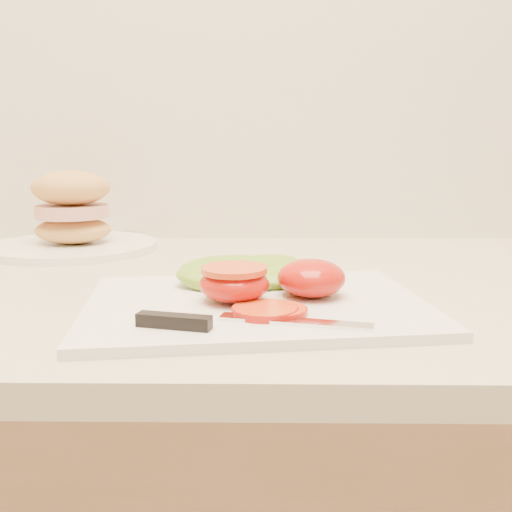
{
  "coord_description": "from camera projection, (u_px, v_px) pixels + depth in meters",
  "views": [
    {
      "loc": [
        -0.35,
        0.97,
        1.1
      ],
      "look_at": [
        -0.36,
        1.55,
        0.99
      ],
      "focal_mm": 40.0,
      "sensor_mm": 36.0,
      "label": 1
    }
  ],
  "objects": [
    {
      "name": "cutting_board",
      "position": [
        256.0,
        305.0,
        0.59
      ],
      "size": [
        0.38,
        0.29,
        0.01
      ],
      "primitive_type": "cube",
      "rotation": [
        0.0,
        0.0,
        0.13
      ],
      "color": "silver",
      "rests_on": "counter"
    },
    {
      "name": "sandwich_plate",
      "position": [
        73.0,
        221.0,
        0.92
      ],
      "size": [
        0.26,
        0.26,
        0.13
      ],
      "rotation": [
        0.0,
        0.0,
        -0.11
      ],
      "color": "white",
      "rests_on": "counter"
    },
    {
      "name": "tomato_half_dome",
      "position": [
        311.0,
        278.0,
        0.6
      ],
      "size": [
        0.07,
        0.07,
        0.04
      ],
      "primitive_type": "ellipsoid",
      "color": "#BF0C0B",
      "rests_on": "cutting_board"
    },
    {
      "name": "lettuce_leaf_1",
      "position": [
        273.0,
        272.0,
        0.67
      ],
      "size": [
        0.14,
        0.14,
        0.03
      ],
      "primitive_type": "ellipsoid",
      "rotation": [
        0.0,
        0.0,
        0.59
      ],
      "color": "#7DA62C",
      "rests_on": "cutting_board"
    },
    {
      "name": "tomato_slice_0",
      "position": [
        265.0,
        310.0,
        0.54
      ],
      "size": [
        0.06,
        0.06,
        0.01
      ],
      "primitive_type": "cylinder",
      "color": "#EC501E",
      "rests_on": "cutting_board"
    },
    {
      "name": "tomato_slice_1",
      "position": [
        278.0,
        311.0,
        0.54
      ],
      "size": [
        0.05,
        0.05,
        0.01
      ],
      "primitive_type": "cylinder",
      "color": "#EC501E",
      "rests_on": "cutting_board"
    },
    {
      "name": "lettuce_leaf_0",
      "position": [
        236.0,
        273.0,
        0.66
      ],
      "size": [
        0.15,
        0.11,
        0.03
      ],
      "primitive_type": "ellipsoid",
      "rotation": [
        0.0,
        0.0,
        0.18
      ],
      "color": "#7DA62C",
      "rests_on": "cutting_board"
    },
    {
      "name": "knife",
      "position": [
        222.0,
        321.0,
        0.51
      ],
      "size": [
        0.21,
        0.05,
        0.01
      ],
      "rotation": [
        0.0,
        0.0,
        -0.23
      ],
      "color": "silver",
      "rests_on": "cutting_board"
    },
    {
      "name": "tomato_half_cut",
      "position": [
        234.0,
        282.0,
        0.58
      ],
      "size": [
        0.07,
        0.07,
        0.04
      ],
      "color": "#BF0C0B",
      "rests_on": "cutting_board"
    }
  ]
}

